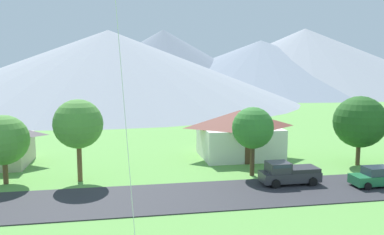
{
  "coord_description": "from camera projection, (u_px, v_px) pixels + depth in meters",
  "views": [
    {
      "loc": [
        -3.28,
        -1.47,
        10.22
      ],
      "look_at": [
        0.98,
        22.0,
        7.21
      ],
      "focal_mm": 36.5,
      "sensor_mm": 36.0,
      "label": 1
    }
  ],
  "objects": [
    {
      "name": "mountain_far_east_ridge",
      "position": [
        109.0,
        66.0,
        119.77
      ],
      "size": [
        114.6,
        114.6,
        21.82
      ],
      "primitive_type": "cone",
      "color": "#8E939E",
      "rests_on": "ground"
    },
    {
      "name": "house_left_center",
      "position": [
        239.0,
        133.0,
        44.96
      ],
      "size": [
        9.44,
        7.64,
        5.47
      ],
      "color": "silver",
      "rests_on": "ground"
    },
    {
      "name": "tree_left_of_center",
      "position": [
        360.0,
        122.0,
        40.92
      ],
      "size": [
        5.42,
        5.42,
        7.36
      ],
      "color": "brown",
      "rests_on": "ground"
    },
    {
      "name": "mountain_central_ridge",
      "position": [
        304.0,
        60.0,
        183.98
      ],
      "size": [
        134.11,
        134.11,
        28.73
      ],
      "primitive_type": "cone",
      "color": "#8E939E",
      "rests_on": "ground"
    },
    {
      "name": "tree_near_right",
      "position": [
        4.0,
        140.0,
        34.3
      ],
      "size": [
        4.4,
        4.4,
        6.17
      ],
      "color": "brown",
      "rests_on": "ground"
    },
    {
      "name": "road_strip",
      "position": [
        166.0,
        198.0,
        30.88
      ],
      "size": [
        160.0,
        7.31,
        0.08
      ],
      "primitive_type": "cube",
      "color": "#2D2D33",
      "rests_on": "ground"
    },
    {
      "name": "pickup_truck_charcoal_west_side",
      "position": [
        288.0,
        173.0,
        34.39
      ],
      "size": [
        5.21,
        2.33,
        1.99
      ],
      "color": "#333338",
      "rests_on": "road_strip"
    },
    {
      "name": "mountain_west_ridge",
      "position": [
        163.0,
        61.0,
        174.45
      ],
      "size": [
        97.19,
        97.19,
        27.29
      ],
      "primitive_type": "cone",
      "color": "slate",
      "rests_on": "ground"
    },
    {
      "name": "tree_far_right",
      "position": [
        78.0,
        124.0,
        34.95
      ],
      "size": [
        4.44,
        4.44,
        7.5
      ],
      "color": "brown",
      "rests_on": "ground"
    },
    {
      "name": "parked_car_green_west_end",
      "position": [
        376.0,
        177.0,
        33.79
      ],
      "size": [
        4.22,
        2.11,
        1.68
      ],
      "color": "#237042",
      "rests_on": "road_strip"
    },
    {
      "name": "mountain_far_west_ridge",
      "position": [
        260.0,
        66.0,
        175.4
      ],
      "size": [
        123.27,
        123.27,
        22.65
      ],
      "primitive_type": "cone",
      "color": "gray",
      "rests_on": "ground"
    },
    {
      "name": "tree_near_left",
      "position": [
        253.0,
        128.0,
        36.92
      ],
      "size": [
        3.96,
        3.96,
        6.61
      ],
      "color": "#4C3823",
      "rests_on": "ground"
    }
  ]
}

